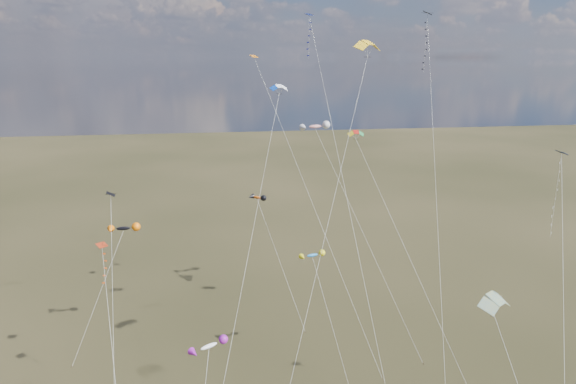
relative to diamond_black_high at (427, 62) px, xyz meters
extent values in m
cube|color=black|center=(0.48, 1.83, 5.23)|extent=(1.31, 1.35, 0.42)
cylinder|color=silver|center=(-3.12, -11.82, -13.66)|extent=(7.22, 27.32, 37.80)
cube|color=#111C51|center=(-11.39, 8.55, 5.45)|extent=(1.13, 1.12, 0.29)
cylinder|color=silver|center=(-9.78, -4.67, -13.55)|extent=(3.24, 26.47, 38.01)
cube|color=black|center=(-33.36, -4.00, -12.36)|extent=(0.84, 0.92, 0.40)
cylinder|color=silver|center=(-33.05, -9.62, -22.46)|extent=(0.64, 11.25, 20.20)
cube|color=#9F290F|center=(-34.15, -6.32, -16.74)|extent=(1.22, 1.22, 0.27)
cylinder|color=silver|center=(-32.63, -13.15, -24.64)|extent=(3.05, 13.68, 15.83)
cube|color=#0D1D47|center=(4.16, -17.76, -6.83)|extent=(0.78, 0.81, 0.29)
cylinder|color=silver|center=(-0.09, -26.51, -19.69)|extent=(8.53, 17.53, 25.73)
cube|color=orange|center=(-18.05, 8.09, 0.65)|extent=(1.10, 1.09, 0.31)
cylinder|color=silver|center=(-12.24, -0.36, -15.95)|extent=(11.67, 16.94, 33.21)
cube|color=#332316|center=(-6.42, -8.81, -32.49)|extent=(0.10, 0.10, 0.12)
cylinder|color=silver|center=(-15.79, -17.94, -15.39)|extent=(12.05, 16.08, 34.33)
cylinder|color=silver|center=(-20.50, -8.90, -17.53)|extent=(9.40, 23.18, 30.04)
cylinder|color=silver|center=(-2.34, -3.88, -20.28)|extent=(8.29, 15.93, 24.56)
ellipsoid|color=black|center=(-34.15, 5.60, -19.09)|extent=(3.34, 1.32, 1.13)
cylinder|color=silver|center=(-36.88, 2.02, -25.82)|extent=(5.50, 7.19, 13.47)
cube|color=#332316|center=(-39.62, -1.56, -32.49)|extent=(0.10, 0.10, 0.12)
ellipsoid|color=#ED5D10|center=(-17.50, 13.18, -18.03)|extent=(2.45, 2.43, 0.95)
cylinder|color=silver|center=(-15.13, 7.47, -25.29)|extent=(4.77, 11.46, 14.53)
cube|color=#332316|center=(-12.76, 1.75, -32.49)|extent=(0.10, 0.10, 0.12)
ellipsoid|color=white|center=(-24.23, -21.01, -19.59)|extent=(2.72, 2.05, 0.76)
ellipsoid|color=red|center=(-9.92, 11.18, -8.20)|extent=(3.72, 2.03, 1.19)
cylinder|color=silver|center=(-5.48, 2.15, -20.37)|extent=(8.92, 18.07, 24.36)
cube|color=#332316|center=(-1.04, -6.87, -32.49)|extent=(0.10, 0.10, 0.12)
ellipsoid|color=#217ECD|center=(-13.17, -3.80, -20.06)|extent=(2.65, 1.43, 0.86)
cylinder|color=silver|center=(-11.79, -7.46, -26.30)|extent=(2.77, 7.35, 12.50)
camera|label=1|loc=(-23.60, -54.34, 0.52)|focal=32.00mm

